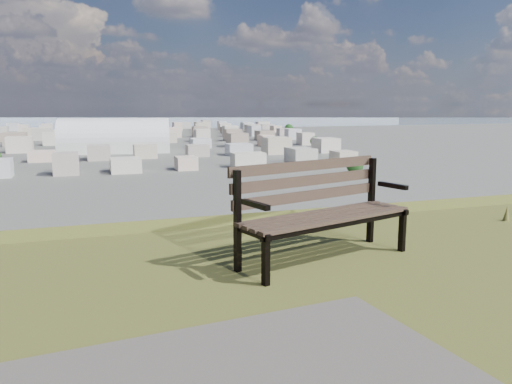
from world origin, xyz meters
name	(u,v)px	position (x,y,z in m)	size (l,w,h in m)	color
park_bench	(320,205)	(-0.42, 2.56, 25.50)	(1.77, 1.00, 0.89)	#453728
arena	(115,142)	(11.30, 286.59, 5.85)	(61.13, 31.12, 24.81)	silver
city_blocks	(92,135)	(0.00, 394.44, 3.50)	(395.00, 361.00, 7.00)	beige
city_trees	(47,141)	(-26.39, 319.00, 4.83)	(406.52, 387.20, 9.98)	#372B1B
bay_water	(89,120)	(0.00, 900.00, 0.00)	(2400.00, 700.00, 0.12)	#859CA9
far_hills	(63,105)	(-60.92, 1402.93, 25.47)	(2050.00, 340.00, 60.00)	#8D96AF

